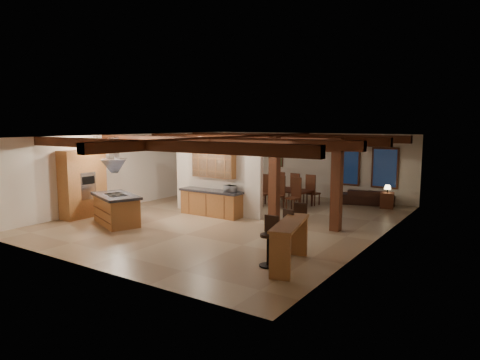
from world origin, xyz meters
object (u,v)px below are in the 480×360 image
(dining_table, at_px, (288,197))
(sofa, at_px, (368,197))
(bar_counter, at_px, (290,236))
(kitchen_island, at_px, (116,209))

(dining_table, bearing_deg, sofa, 45.80)
(sofa, distance_m, bar_counter, 8.82)
(dining_table, relative_size, sofa, 0.91)
(dining_table, distance_m, sofa, 3.35)
(kitchen_island, bearing_deg, sofa, 54.26)
(sofa, height_order, bar_counter, bar_counter)
(kitchen_island, relative_size, bar_counter, 1.09)
(kitchen_island, height_order, bar_counter, bar_counter)
(dining_table, height_order, sofa, dining_table)
(kitchen_island, xyz_separation_m, bar_counter, (6.74, -0.61, 0.21))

